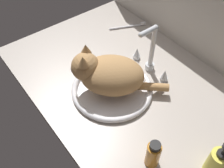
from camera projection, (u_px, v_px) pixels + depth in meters
countertop at (132, 90)px, 108.89cm from camera, size 116.33×71.71×3.00cm
backsplash_wall at (201, 23)px, 110.61cm from camera, size 116.33×2.40×38.60cm
sink_basin at (112, 89)px, 106.05cm from camera, size 33.06×33.06×2.32cm
faucet at (150, 54)px, 108.43cm from camera, size 20.62×10.53×23.13cm
cat at (106, 74)px, 99.62cm from camera, size 31.53×33.05×18.50cm
amber_bottle at (153, 154)px, 82.07cm from camera, size 4.68×4.68×11.71cm
soap_pump_bottle at (217, 162)px, 79.82cm from camera, size 5.93×5.93×16.39cm
toothbrush at (128, 26)px, 135.03cm from camera, size 9.13×18.01×1.70cm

